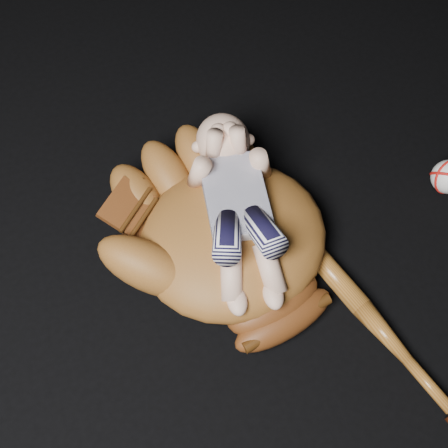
{
  "coord_description": "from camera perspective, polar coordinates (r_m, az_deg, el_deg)",
  "views": [
    {
      "loc": [
        -0.27,
        -0.37,
        1.03
      ],
      "look_at": [
        -0.06,
        0.12,
        0.09
      ],
      "focal_mm": 45.0,
      "sensor_mm": 36.0,
      "label": 1
    }
  ],
  "objects": [
    {
      "name": "baseball_glove",
      "position": [
        1.08,
        0.89,
        -0.96
      ],
      "size": [
        0.53,
        0.59,
        0.17
      ],
      "primitive_type": null,
      "rotation": [
        0.0,
        0.0,
        0.14
      ],
      "color": "brown",
      "rests_on": "ground"
    },
    {
      "name": "newborn_baby",
      "position": [
        1.04,
        1.53,
        1.5
      ],
      "size": [
        0.27,
        0.44,
        0.16
      ],
      "primitive_type": null,
      "rotation": [
        0.0,
        0.0,
        -0.23
      ],
      "color": "#DEAC8F",
      "rests_on": "baseball_glove"
    },
    {
      "name": "baseball_bat",
      "position": [
        1.11,
        14.69,
        -9.2
      ],
      "size": [
        0.13,
        0.45,
        0.04
      ],
      "primitive_type": null,
      "rotation": [
        0.0,
        0.0,
        0.21
      ],
      "color": "brown",
      "rests_on": "ground"
    },
    {
      "name": "baseball",
      "position": [
        1.3,
        21.84,
        4.47
      ],
      "size": [
        0.09,
        0.09,
        0.07
      ],
      "primitive_type": "sphere",
      "rotation": [
        0.0,
        0.0,
        -0.3
      ],
      "color": "white",
      "rests_on": "ground"
    }
  ]
}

